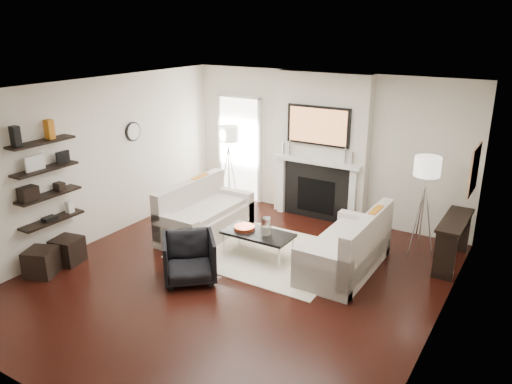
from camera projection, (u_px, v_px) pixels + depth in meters
The scene contains 71 objects.
room_envelope at pixel (233, 190), 6.80m from camera, with size 6.00×6.00×6.00m.
chimney_breast at pixel (321, 147), 9.12m from camera, with size 1.80×0.25×2.70m, color silver.
fireplace_surround at pixel (316, 192), 9.28m from camera, with size 1.30×0.02×1.04m, color black.
firebox at pixel (316, 196), 9.30m from camera, with size 0.75×0.02×0.65m, color black.
mantel_pilaster_l at pixel (281, 185), 9.60m from camera, with size 0.12×0.08×1.10m, color white.
mantel_pilaster_r at pixel (352, 198), 8.89m from camera, with size 0.12×0.08×1.10m, color white.
mantel_shelf at pixel (316, 162), 9.04m from camera, with size 1.70×0.18×0.07m, color white.
tv_body at pixel (318, 126), 8.85m from camera, with size 1.20×0.06×0.70m, color black.
tv_screen at pixel (318, 126), 8.82m from camera, with size 1.10×0.01×0.62m, color #BF723F.
candlestick_l_tall at pixel (290, 148), 9.26m from camera, with size 0.04×0.04×0.30m, color silver.
candlestick_l_short at pixel (284, 149), 9.34m from camera, with size 0.04×0.04×0.24m, color silver.
candlestick_r_tall at pixel (346, 156), 8.72m from camera, with size 0.04×0.04×0.30m, color silver.
candlestick_r_short at pixel (352, 159), 8.67m from camera, with size 0.04×0.04×0.24m, color silver.
hallway_panel at pixel (240, 149), 10.22m from camera, with size 0.90×0.02×2.10m, color white.
door_trim_l at pixel (220, 147), 10.44m from camera, with size 0.06×0.06×2.16m, color white.
door_trim_r at pixel (259, 153), 9.96m from camera, with size 0.06×0.06×2.16m, color white.
door_trim_top at pixel (239, 96), 9.85m from camera, with size 1.02×0.06×0.06m, color white.
rug at pixel (264, 252), 8.04m from camera, with size 2.60×2.00×0.01m, color #F0E4C5.
loveseat_left_base at pixel (206, 223), 8.65m from camera, with size 0.85×1.80×0.42m, color beige.
loveseat_left_back at pixel (190, 203), 8.72m from camera, with size 0.18×1.80×0.80m, color beige.
loveseat_left_arm_n at pixel (176, 235), 7.97m from camera, with size 0.85×0.18×0.60m, color beige.
loveseat_left_arm_s at pixel (232, 205), 9.28m from camera, with size 0.85×0.18×0.60m, color beige.
loveseat_left_cushion at pixel (208, 210), 8.55m from camera, with size 0.63×1.44×0.10m, color beige.
pillow_left_orange at pixel (200, 187), 8.89m from camera, with size 0.10×0.42×0.42m, color #BC6C17.
pillow_left_charcoal at pixel (179, 197), 8.41m from camera, with size 0.10×0.40×0.40m, color black.
loveseat_right_base at pixel (344, 257), 7.43m from camera, with size 0.85×1.80×0.42m, color beige.
loveseat_right_back at pixel (367, 242), 7.16m from camera, with size 0.18×1.80×0.80m, color beige.
loveseat_right_arm_n at pixel (322, 274), 6.74m from camera, with size 0.85×0.18×0.60m, color beige.
loveseat_right_arm_s at pixel (363, 233), 8.05m from camera, with size 0.85×0.18×0.60m, color beige.
loveseat_right_cushion at pixel (342, 240), 7.37m from camera, with size 0.63×1.44×0.10m, color beige.
pillow_right_orange at pixel (375, 222), 7.33m from camera, with size 0.10×0.42×0.42m, color #BC6C17.
pillow_right_charcoal at pixel (361, 237), 6.85m from camera, with size 0.10×0.40×0.40m, color black.
coffee_table at pixel (258, 234), 7.76m from camera, with size 1.10×0.55×0.04m, color black.
coffee_leg_nw at pixel (224, 244), 7.90m from camera, with size 0.02×0.02×0.38m, color silver.
coffee_leg_ne at pixel (279, 259), 7.40m from camera, with size 0.02×0.02×0.38m, color silver.
coffee_leg_sw at pixel (239, 235), 8.25m from camera, with size 0.02×0.02×0.38m, color silver.
coffee_leg_se at pixel (293, 248), 7.76m from camera, with size 0.02×0.02×0.38m, color silver.
hurricane_glass at pixel (266, 226), 7.64m from camera, with size 0.16×0.16×0.28m, color white.
hurricane_candle at pixel (266, 230), 7.66m from camera, with size 0.09×0.09×0.14m, color white.
copper_bowl at pixel (244, 228), 7.87m from camera, with size 0.33×0.33×0.06m, color #B93F1E.
armchair at pixel (189, 256), 7.09m from camera, with size 0.72×0.67×0.74m, color black.
lamp_left_post at pixel (229, 175), 10.03m from camera, with size 0.02×0.02×1.20m, color silver.
lamp_left_shade at pixel (228, 134), 9.76m from camera, with size 0.40×0.40×0.30m, color white.
lamp_left_leg_a at pixel (233, 176), 9.98m from camera, with size 0.02×0.02×1.25m, color silver.
lamp_left_leg_b at pixel (229, 174), 10.14m from camera, with size 0.02×0.02×1.25m, color silver.
lamp_left_leg_c at pixel (224, 176), 9.98m from camera, with size 0.02×0.02×1.25m, color silver.
lamp_right_post at pixel (422, 218), 7.84m from camera, with size 0.02×0.02×1.20m, color silver.
lamp_right_shade at pixel (428, 166), 7.56m from camera, with size 0.40×0.40×0.30m, color white.
lamp_right_leg_a at pixel (429, 220), 7.78m from camera, with size 0.02×0.02×1.25m, color silver.
lamp_right_leg_b at pixel (420, 216), 7.94m from camera, with size 0.02×0.02×1.25m, color silver.
lamp_right_leg_c at pixel (416, 220), 7.79m from camera, with size 0.02×0.02×1.25m, color silver.
console_top at pixel (455, 220), 7.42m from camera, with size 0.35×1.20×0.04m, color black.
console_leg_n at pixel (444, 257), 7.10m from camera, with size 0.30×0.04×0.71m, color black.
console_leg_s at pixel (459, 231), 7.98m from camera, with size 0.30×0.04×0.71m, color black.
wall_art at pixel (474, 170), 7.04m from camera, with size 0.03×0.70×0.70m, color tan.
shelf_bottom at pixel (52, 220), 7.50m from camera, with size 0.25×1.00×0.04m, color black.
shelf_lower at pixel (49, 195), 7.37m from camera, with size 0.25×1.00×0.04m, color black.
shelf_upper at pixel (45, 169), 7.24m from camera, with size 0.25×1.00×0.04m, color black.
shelf_top at pixel (41, 142), 7.11m from camera, with size 0.25×1.00×0.04m, color black.
decor_magfile_a at pixel (15, 136), 6.76m from camera, with size 0.12×0.10×0.28m, color black.
decor_magfile_b at pixel (49, 129), 7.19m from camera, with size 0.12×0.10×0.28m, color #BC6C17.
decor_frame_a at pixel (35, 163), 7.08m from camera, with size 0.04×0.30×0.22m, color white.
decor_frame_b at pixel (63, 157), 7.47m from camera, with size 0.04×0.22×0.18m, color black.
decor_wine_rack at pixel (28, 194), 7.08m from camera, with size 0.18×0.25×0.20m, color black.
decor_box_small at pixel (59, 186), 7.51m from camera, with size 0.15×0.12×0.12m, color black.
decor_books at pixel (49, 218), 7.45m from camera, with size 0.14×0.20×0.05m, color black.
decor_box_tall at pixel (70, 207), 7.74m from camera, with size 0.10×0.10×0.18m, color white.
clock_rim at pixel (133, 131), 8.77m from camera, with size 0.34×0.34×0.04m, color black.
clock_face at pixel (134, 132), 8.75m from camera, with size 0.29×0.29×0.01m, color white.
ottoman_near at pixel (68, 250), 7.66m from camera, with size 0.40×0.40×0.40m, color black.
ottoman_far at pixel (41, 262), 7.28m from camera, with size 0.40×0.40×0.40m, color black.
Camera 1 is at (3.64, -5.32, 3.53)m, focal length 35.00 mm.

